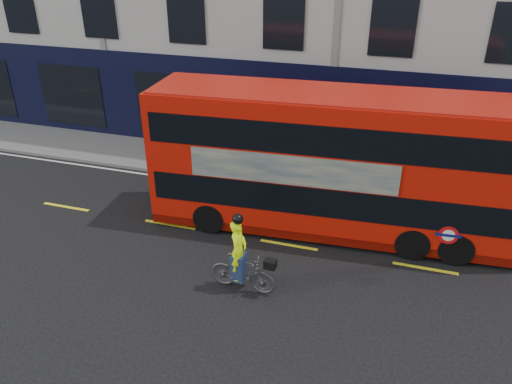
% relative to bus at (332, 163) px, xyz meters
% --- Properties ---
extents(ground, '(120.00, 120.00, 0.00)m').
position_rel_bus_xyz_m(ground, '(-0.94, -2.88, -2.28)').
color(ground, black).
rests_on(ground, ground).
extents(pavement, '(60.00, 3.00, 0.12)m').
position_rel_bus_xyz_m(pavement, '(-0.94, 3.62, -2.22)').
color(pavement, slate).
rests_on(pavement, ground).
extents(kerb, '(60.00, 0.12, 0.13)m').
position_rel_bus_xyz_m(kerb, '(-0.94, 2.12, -2.22)').
color(kerb, slate).
rests_on(kerb, ground).
extents(road_edge_line, '(58.00, 0.10, 0.01)m').
position_rel_bus_xyz_m(road_edge_line, '(-0.94, 1.82, -2.28)').
color(road_edge_line, silver).
rests_on(road_edge_line, ground).
extents(lane_dashes, '(58.00, 0.12, 0.01)m').
position_rel_bus_xyz_m(lane_dashes, '(-0.94, -1.38, -2.28)').
color(lane_dashes, yellow).
rests_on(lane_dashes, ground).
extents(bus, '(11.18, 3.23, 4.45)m').
position_rel_bus_xyz_m(bus, '(0.00, 0.00, 0.00)').
color(bus, red).
rests_on(bus, ground).
extents(cyclist, '(1.84, 0.63, 2.29)m').
position_rel_bus_xyz_m(cyclist, '(-1.63, -3.81, -1.52)').
color(cyclist, '#484A4D').
rests_on(cyclist, ground).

